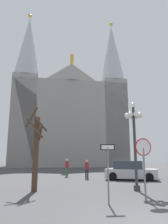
{
  "coord_description": "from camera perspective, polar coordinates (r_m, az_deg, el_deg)",
  "views": [
    {
      "loc": [
        -3.2,
        -6.12,
        1.91
      ],
      "look_at": [
        -0.55,
        18.46,
        7.0
      ],
      "focal_mm": 34.17,
      "sensor_mm": 36.0,
      "label": 1
    }
  ],
  "objects": [
    {
      "name": "cathedral",
      "position": [
        42.67,
        -4.14,
        -1.71
      ],
      "size": [
        21.56,
        15.01,
        29.13
      ],
      "color": "gray",
      "rests_on": "ground"
    },
    {
      "name": "stop_sign",
      "position": [
        10.1,
        15.66,
        -11.31
      ],
      "size": [
        0.78,
        0.14,
        2.69
      ],
      "color": "slate",
      "rests_on": "ground"
    },
    {
      "name": "one_way_arrow_sign",
      "position": [
        9.07,
        6.44,
        -14.21
      ],
      "size": [
        0.61,
        0.07,
        2.38
      ],
      "color": "slate",
      "rests_on": "ground"
    },
    {
      "name": "street_lamp",
      "position": [
        12.88,
        13.29,
        -4.84
      ],
      "size": [
        1.11,
        1.11,
        5.07
      ],
      "color": "#2D3833",
      "rests_on": "ground"
    },
    {
      "name": "bare_tree",
      "position": [
        12.47,
        -12.77,
        -9.75
      ],
      "size": [
        1.27,
        1.27,
        4.85
      ],
      "color": "#473323",
      "rests_on": "ground"
    },
    {
      "name": "parked_car_near_silver",
      "position": [
        18.4,
        12.24,
        -15.14
      ],
      "size": [
        4.42,
        3.08,
        1.5
      ],
      "color": "#B7B7BC",
      "rests_on": "ground"
    },
    {
      "name": "pedestrian_walking",
      "position": [
        20.66,
        -4.59,
        -14.22
      ],
      "size": [
        0.32,
        0.32,
        1.6
      ],
      "color": "#33663F",
      "rests_on": "ground"
    },
    {
      "name": "pedestrian_standing",
      "position": [
        18.67,
        0.77,
        -14.61
      ],
      "size": [
        0.32,
        0.32,
        1.56
      ],
      "color": "black",
      "rests_on": "ground"
    }
  ]
}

